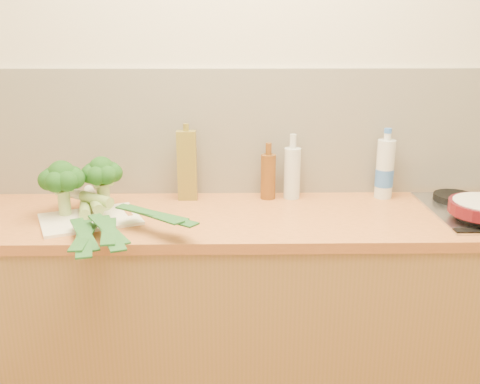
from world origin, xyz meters
name	(u,v)px	position (x,y,z in m)	size (l,w,h in m)	color
room_shell	(245,133)	(0.00, 1.49, 1.17)	(3.50, 3.50, 3.50)	beige
counter	(246,315)	(0.00, 1.20, 0.45)	(3.20, 0.62, 0.90)	#A57644
chopping_board	(90,219)	(-0.60, 1.13, 0.91)	(0.36, 0.26, 0.01)	white
broccoli_left	(62,179)	(-0.70, 1.17, 1.05)	(0.17, 0.17, 0.21)	#99B76A
broccoli_right	(102,174)	(-0.56, 1.24, 1.06)	(0.16, 0.16, 0.21)	#99B76A
leek_front	(85,215)	(-0.61, 1.10, 0.93)	(0.22, 0.67, 0.04)	white
leek_mid	(98,209)	(-0.56, 1.12, 0.95)	(0.30, 0.68, 0.04)	white
leek_back	(109,203)	(-0.52, 1.14, 0.97)	(0.58, 0.46, 0.04)	white
oil_tin	(187,165)	(-0.24, 1.40, 1.05)	(0.08, 0.05, 0.32)	olive
glass_bottle	(292,172)	(0.20, 1.41, 1.01)	(0.07, 0.07, 0.28)	silver
amber_bottle	(268,176)	(0.10, 1.40, 1.00)	(0.06, 0.06, 0.24)	brown
water_bottle	(385,171)	(0.60, 1.41, 1.02)	(0.08, 0.08, 0.28)	silver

